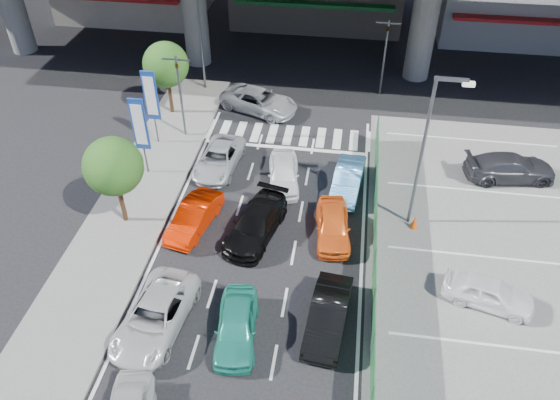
% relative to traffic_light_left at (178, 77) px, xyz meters
% --- Properties ---
extents(ground, '(120.00, 120.00, 0.00)m').
position_rel_traffic_light_left_xyz_m(ground, '(6.20, -12.00, -3.94)').
color(ground, black).
rests_on(ground, ground).
extents(parking_lot, '(12.00, 28.00, 0.06)m').
position_rel_traffic_light_left_xyz_m(parking_lot, '(17.20, -10.00, -3.91)').
color(parking_lot, '#5B5B59').
rests_on(parking_lot, ground).
extents(sidewalk_left, '(4.00, 30.00, 0.12)m').
position_rel_traffic_light_left_xyz_m(sidewalk_left, '(-0.80, -8.00, -3.88)').
color(sidewalk_left, '#5B5B59').
rests_on(sidewalk_left, ground).
extents(fence_run, '(0.16, 22.00, 1.80)m').
position_rel_traffic_light_left_xyz_m(fence_run, '(11.50, -11.00, -3.04)').
color(fence_run, '#1D552B').
rests_on(fence_run, ground).
extents(traffic_light_left, '(1.60, 1.24, 5.20)m').
position_rel_traffic_light_left_xyz_m(traffic_light_left, '(0.00, 0.00, 0.00)').
color(traffic_light_left, '#595B60').
rests_on(traffic_light_left, ground).
extents(traffic_light_right, '(1.60, 1.24, 5.20)m').
position_rel_traffic_light_left_xyz_m(traffic_light_right, '(11.70, 7.00, 0.00)').
color(traffic_light_right, '#595B60').
rests_on(traffic_light_right, ground).
extents(street_lamp_right, '(1.65, 0.22, 8.00)m').
position_rel_traffic_light_left_xyz_m(street_lamp_right, '(13.37, -6.00, 0.83)').
color(street_lamp_right, '#595B60').
rests_on(street_lamp_right, ground).
extents(street_lamp_left, '(1.65, 0.22, 8.00)m').
position_rel_traffic_light_left_xyz_m(street_lamp_left, '(-0.13, 6.00, 0.83)').
color(street_lamp_left, '#595B60').
rests_on(street_lamp_left, ground).
extents(signboard_near, '(0.80, 0.14, 4.70)m').
position_rel_traffic_light_left_xyz_m(signboard_near, '(-1.00, -4.01, -0.87)').
color(signboard_near, '#595B60').
rests_on(signboard_near, ground).
extents(signboard_far, '(0.80, 0.14, 4.70)m').
position_rel_traffic_light_left_xyz_m(signboard_far, '(-1.40, -1.01, -0.87)').
color(signboard_far, '#595B60').
rests_on(signboard_far, ground).
extents(tree_near, '(2.80, 2.80, 4.80)m').
position_rel_traffic_light_left_xyz_m(tree_near, '(-0.80, -8.00, -0.55)').
color(tree_near, '#382314').
rests_on(tree_near, ground).
extents(tree_far, '(2.80, 2.80, 4.80)m').
position_rel_traffic_light_left_xyz_m(tree_far, '(-1.60, 2.50, -0.55)').
color(tree_far, '#382314').
rests_on(tree_far, ground).
extents(sedan_white_mid_left, '(2.86, 5.18, 1.37)m').
position_rel_traffic_light_left_xyz_m(sedan_white_mid_left, '(2.81, -14.02, -3.25)').
color(sedan_white_mid_left, silver).
rests_on(sedan_white_mid_left, ground).
extents(taxi_teal_mid, '(2.04, 4.13, 1.35)m').
position_rel_traffic_light_left_xyz_m(taxi_teal_mid, '(6.15, -14.01, -3.26)').
color(taxi_teal_mid, teal).
rests_on(taxi_teal_mid, ground).
extents(hatch_black_mid_right, '(1.86, 4.31, 1.38)m').
position_rel_traffic_light_left_xyz_m(hatch_black_mid_right, '(9.71, -12.99, -3.25)').
color(hatch_black_mid_right, black).
rests_on(hatch_black_mid_right, ground).
extents(taxi_orange_left, '(2.22, 4.21, 1.32)m').
position_rel_traffic_light_left_xyz_m(taxi_orange_left, '(2.75, -7.92, -3.28)').
color(taxi_orange_left, red).
rests_on(taxi_orange_left, ground).
extents(sedan_black_mid, '(2.94, 5.07, 1.38)m').
position_rel_traffic_light_left_xyz_m(sedan_black_mid, '(5.83, -7.98, -3.25)').
color(sedan_black_mid, black).
rests_on(sedan_black_mid, ground).
extents(taxi_orange_right, '(2.00, 4.09, 1.34)m').
position_rel_traffic_light_left_xyz_m(taxi_orange_right, '(9.51, -7.54, -3.27)').
color(taxi_orange_right, orange).
rests_on(taxi_orange_right, ground).
extents(wagon_silver_front_left, '(2.43, 4.62, 1.24)m').
position_rel_traffic_light_left_xyz_m(wagon_silver_front_left, '(2.80, -2.91, -3.32)').
color(wagon_silver_front_left, '#B5B8BC').
rests_on(wagon_silver_front_left, ground).
extents(sedan_white_front_mid, '(2.20, 4.20, 1.36)m').
position_rel_traffic_light_left_xyz_m(sedan_white_front_mid, '(6.58, -3.80, -3.25)').
color(sedan_white_front_mid, white).
rests_on(sedan_white_front_mid, ground).
extents(kei_truck_front_right, '(1.83, 4.17, 1.33)m').
position_rel_traffic_light_left_xyz_m(kei_truck_front_right, '(10.03, -3.88, -3.27)').
color(kei_truck_front_right, '#4684BB').
rests_on(kei_truck_front_right, ground).
extents(crossing_wagon_silver, '(5.57, 4.00, 1.41)m').
position_rel_traffic_light_left_xyz_m(crossing_wagon_silver, '(3.94, 3.65, -3.23)').
color(crossing_wagon_silver, '#A9ACB2').
rests_on(crossing_wagon_silver, ground).
extents(parked_sedan_white, '(4.02, 2.43, 1.28)m').
position_rel_traffic_light_left_xyz_m(parked_sedan_white, '(16.31, -10.81, -3.24)').
color(parked_sedan_white, white).
rests_on(parked_sedan_white, parking_lot).
extents(parked_sedan_dgrey, '(5.11, 2.70, 1.41)m').
position_rel_traffic_light_left_xyz_m(parked_sedan_dgrey, '(18.71, -1.60, -3.17)').
color(parked_sedan_dgrey, '#313136').
rests_on(parked_sedan_dgrey, parking_lot).
extents(traffic_cone, '(0.43, 0.43, 0.74)m').
position_rel_traffic_light_left_xyz_m(traffic_cone, '(13.44, -6.45, -3.51)').
color(traffic_cone, '#DE4A0C').
rests_on(traffic_cone, parking_lot).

